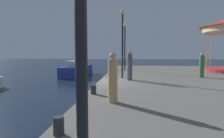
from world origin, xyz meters
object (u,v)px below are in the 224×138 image
Objects in this scene: lamp_post_mid_promenade at (122,32)px; person_mid_promenade at (113,79)px; lamp_post_far_end at (125,39)px; person_near_carousel at (202,66)px; bollard_center at (59,126)px; person_by_the_water at (130,66)px; bollard_south at (93,89)px; motorboat_blue at (77,70)px.

lamp_post_mid_promenade is 6.65m from person_mid_promenade.
lamp_post_mid_promenade reaches higher than person_mid_promenade.
lamp_post_far_end is 11.93m from person_mid_promenade.
lamp_post_mid_promenade is 6.17m from person_near_carousel.
bollard_center is (-1.05, -14.44, -2.90)m from lamp_post_far_end.
person_mid_promenade is (-5.72, -7.19, 0.00)m from person_near_carousel.
bollard_center is (-1.03, -8.95, -2.97)m from lamp_post_mid_promenade.
bollard_center is at bearing -123.88° from person_near_carousel.
person_by_the_water reaches higher than person_near_carousel.
person_near_carousel is 1.00× the size of person_mid_promenade.
lamp_post_mid_promenade is 2.63× the size of person_near_carousel.
bollard_south is at bearing -138.24° from person_near_carousel.
lamp_post_mid_promenade is 9.49m from bollard_center.
person_near_carousel reaches higher than bollard_south.
person_mid_promenade is at bearing -90.57° from lamp_post_far_end.
bollard_center is at bearing -75.06° from motorboat_blue.
person_near_carousel is at bearing -29.81° from motorboat_blue.
lamp_post_far_end is 11.42× the size of bollard_center.
lamp_post_far_end is (5.38, -1.77, 3.23)m from motorboat_blue.
lamp_post_mid_promenade is at bearing -53.56° from motorboat_blue.
lamp_post_mid_promenade is 5.48m from lamp_post_far_end.
person_near_carousel is 9.19m from person_mid_promenade.
bollard_south is at bearing 127.43° from person_mid_promenade.
person_near_carousel is (10.98, -6.29, 0.97)m from motorboat_blue.
bollard_south is at bearing -110.48° from person_by_the_water.
person_near_carousel reaches higher than motorboat_blue.
lamp_post_mid_promenade is 2.62× the size of person_mid_promenade.
person_by_the_water is 5.44m from person_near_carousel.
motorboat_blue is at bearing 111.31° from person_mid_promenade.
lamp_post_far_end reaches higher than person_by_the_water.
person_near_carousel is (6.66, 9.92, 0.63)m from bollard_center.
motorboat_blue is at bearing 150.19° from person_near_carousel.
motorboat_blue is 14.13× the size of bollard_center.
person_by_the_water is at bearing -54.15° from motorboat_blue.
bollard_center is 0.22× the size of person_near_carousel.
person_mid_promenade is at bearing -96.34° from person_by_the_water.
bollard_south is (-1.06, -10.48, -2.90)m from lamp_post_far_end.
person_mid_promenade is (-0.09, -6.23, -2.33)m from lamp_post_mid_promenade.
person_mid_promenade is at bearing -52.57° from bollard_south.
bollard_south is 1.69m from person_mid_promenade.
person_mid_promenade reaches higher than bollard_south.
person_near_carousel is at bearing 19.52° from person_by_the_water.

